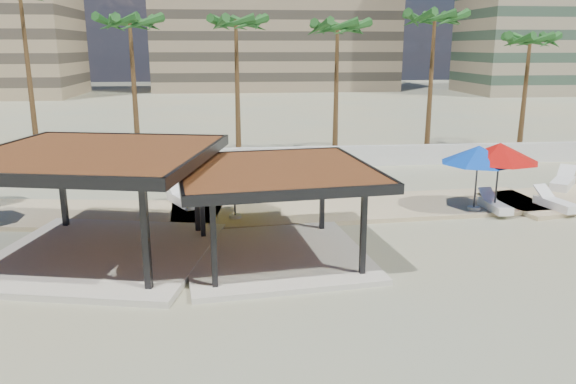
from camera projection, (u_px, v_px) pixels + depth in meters
name	position (u px, v px, depth m)	size (l,w,h in m)	color
ground	(348.00, 275.00, 17.22)	(200.00, 200.00, 0.00)	tan
promenade	(357.00, 204.00, 24.79)	(44.45, 7.97, 0.24)	#C6B284
boundary_wall	(291.00, 157.00, 32.47)	(56.00, 0.30, 1.20)	silver
pavilion_central	(275.00, 205.00, 18.15)	(6.79, 6.79, 3.11)	beige
pavilion_west	(96.00, 195.00, 18.12)	(8.57, 8.57, 3.64)	beige
umbrella_b	(234.00, 164.00, 21.87)	(3.50, 3.50, 2.54)	beige
umbrella_c	(500.00, 152.00, 22.89)	(3.56, 3.56, 2.84)	beige
umbrella_d	(478.00, 155.00, 22.94)	(3.19, 3.19, 2.72)	beige
lounger_a	(184.00, 199.00, 24.40)	(1.78, 2.46, 0.90)	white
lounger_b	(555.00, 203.00, 23.77)	(1.11, 2.21, 0.80)	white
lounger_c	(495.00, 205.00, 23.50)	(0.74, 1.99, 0.74)	white
lounger_d	(563.00, 183.00, 27.27)	(2.19, 2.36, 0.92)	white
palm_b	(20.00, 0.00, 31.38)	(3.00, 3.00, 10.58)	brown
palm_c	(130.00, 28.00, 31.78)	(3.00, 3.00, 8.97)	brown
palm_d	(236.00, 28.00, 33.14)	(3.00, 3.00, 9.01)	brown
palm_e	(337.00, 33.00, 33.32)	(3.00, 3.00, 8.75)	brown
palm_f	(434.00, 24.00, 33.97)	(3.00, 3.00, 9.31)	brown
palm_g	(530.00, 44.00, 34.49)	(3.00, 3.00, 8.04)	brown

